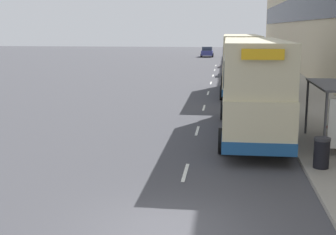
# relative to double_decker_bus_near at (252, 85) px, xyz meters

# --- Properties ---
(ground_plane) EXTENTS (220.00, 220.00, 0.00)m
(ground_plane) POSITION_rel_double_decker_bus_near_xyz_m (-2.47, -10.62, -2.28)
(ground_plane) COLOR #424247
(pavement) EXTENTS (5.00, 93.00, 0.14)m
(pavement) POSITION_rel_double_decker_bus_near_xyz_m (4.03, 27.88, -2.21)
(pavement) COLOR gray
(pavement) RESTS_ON ground_plane
(lane_mark_1) EXTENTS (0.12, 2.00, 0.01)m
(lane_mark_1) POSITION_rel_double_decker_bus_near_xyz_m (-2.47, -5.90, -2.28)
(lane_mark_1) COLOR silver
(lane_mark_1) RESTS_ON ground_plane
(lane_mark_2) EXTENTS (0.12, 2.00, 0.01)m
(lane_mark_2) POSITION_rel_double_decker_bus_near_xyz_m (-2.47, 0.66, -2.28)
(lane_mark_2) COLOR silver
(lane_mark_2) RESTS_ON ground_plane
(lane_mark_3) EXTENTS (0.12, 2.00, 0.01)m
(lane_mark_3) POSITION_rel_double_decker_bus_near_xyz_m (-2.47, 7.22, -2.28)
(lane_mark_3) COLOR silver
(lane_mark_3) RESTS_ON ground_plane
(lane_mark_4) EXTENTS (0.12, 2.00, 0.01)m
(lane_mark_4) POSITION_rel_double_decker_bus_near_xyz_m (-2.47, 13.79, -2.28)
(lane_mark_4) COLOR silver
(lane_mark_4) RESTS_ON ground_plane
(lane_mark_5) EXTENTS (0.12, 2.00, 0.01)m
(lane_mark_5) POSITION_rel_double_decker_bus_near_xyz_m (-2.47, 20.35, -2.28)
(lane_mark_5) COLOR silver
(lane_mark_5) RESTS_ON ground_plane
(lane_mark_6) EXTENTS (0.12, 2.00, 0.01)m
(lane_mark_6) POSITION_rel_double_decker_bus_near_xyz_m (-2.47, 26.91, -2.28)
(lane_mark_6) COLOR silver
(lane_mark_6) RESTS_ON ground_plane
(lane_mark_7) EXTENTS (0.12, 2.00, 0.01)m
(lane_mark_7) POSITION_rel_double_decker_bus_near_xyz_m (-2.47, 33.47, -2.28)
(lane_mark_7) COLOR silver
(lane_mark_7) RESTS_ON ground_plane
(lane_mark_8) EXTENTS (0.12, 2.00, 0.01)m
(lane_mark_8) POSITION_rel_double_decker_bus_near_xyz_m (-2.47, 40.04, -2.28)
(lane_mark_8) COLOR silver
(lane_mark_8) RESTS_ON ground_plane
(double_decker_bus_near) EXTENTS (2.85, 10.61, 4.30)m
(double_decker_bus_near) POSITION_rel_double_decker_bus_near_xyz_m (0.00, 0.00, 0.00)
(double_decker_bus_near) COLOR beige
(double_decker_bus_near) RESTS_ON ground_plane
(double_decker_bus_ahead) EXTENTS (2.85, 10.18, 4.30)m
(double_decker_bus_ahead) POSITION_rel_double_decker_bus_near_xyz_m (-0.13, 13.64, -0.00)
(double_decker_bus_ahead) COLOR beige
(double_decker_bus_ahead) RESTS_ON ground_plane
(car_0) EXTENTS (2.09, 3.81, 1.68)m
(car_0) POSITION_rel_double_decker_bus_near_xyz_m (-4.38, 58.59, -1.45)
(car_0) COLOR navy
(car_0) RESTS_ON ground_plane
(car_1) EXTENTS (2.04, 4.55, 1.78)m
(car_1) POSITION_rel_double_decker_bus_near_xyz_m (-0.45, 38.82, -1.41)
(car_1) COLOR maroon
(car_1) RESTS_ON ground_plane
(car_2) EXTENTS (2.08, 4.26, 1.71)m
(car_2) POSITION_rel_double_decker_bus_near_xyz_m (-0.49, 27.59, -1.43)
(car_2) COLOR black
(car_2) RESTS_ON ground_plane
(litter_bin) EXTENTS (0.55, 0.55, 1.05)m
(litter_bin) POSITION_rel_double_decker_bus_near_xyz_m (2.08, -5.25, -1.62)
(litter_bin) COLOR black
(litter_bin) RESTS_ON ground_plane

